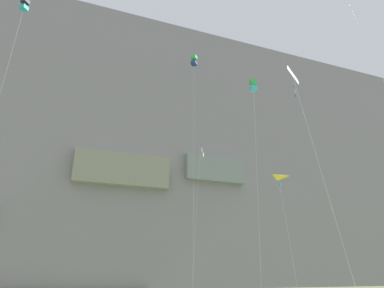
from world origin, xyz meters
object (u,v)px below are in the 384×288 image
at_px(kite_diamond_near_cliff, 295,82).
at_px(kite_box_high_left, 24,6).
at_px(kite_box_far_left, 253,86).
at_px(kite_banner_front_field, 202,155).
at_px(kite_delta_low_left, 278,187).
at_px(kite_box_high_right, 194,61).

xyz_separation_m(kite_diamond_near_cliff, kite_box_high_left, (-20.53, 14.48, 12.95)).
bearing_deg(kite_box_high_left, kite_box_far_left, -9.05).
height_order(kite_diamond_near_cliff, kite_box_high_left, kite_box_high_left).
distance_m(kite_box_high_left, kite_box_far_left, 25.10).
distance_m(kite_banner_front_field, kite_delta_low_left, 14.79).
xyz_separation_m(kite_diamond_near_cliff, kite_box_high_right, (2.38, 26.03, 19.68)).
bearing_deg(kite_diamond_near_cliff, kite_delta_low_left, 62.78).
bearing_deg(kite_banner_front_field, kite_box_far_left, -87.13).
bearing_deg(kite_box_high_right, kite_box_high_left, -153.25).
bearing_deg(kite_banner_front_field, kite_box_high_right, 100.04).
bearing_deg(kite_box_high_left, kite_banner_front_field, 22.13).
height_order(kite_banner_front_field, kite_box_far_left, kite_box_far_left).
xyz_separation_m(kite_box_high_right, kite_box_far_left, (1.03, -15.36, -13.25)).
distance_m(kite_banner_front_field, kite_box_far_left, 13.75).
height_order(kite_box_high_right, kite_box_high_left, kite_box_high_right).
distance_m(kite_box_high_right, kite_box_far_left, 20.31).
distance_m(kite_diamond_near_cliff, kite_banner_front_field, 24.28).
bearing_deg(kite_box_far_left, kite_banner_front_field, 92.87).
height_order(kite_diamond_near_cliff, kite_box_far_left, kite_box_far_left).
bearing_deg(kite_banner_front_field, kite_delta_low_left, -75.87).
distance_m(kite_diamond_near_cliff, kite_delta_low_left, 13.59).
relative_size(kite_box_high_right, kite_box_far_left, 1.60).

